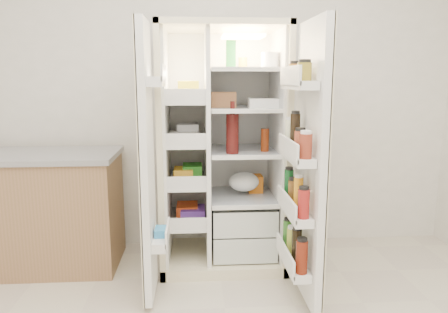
{
  "coord_description": "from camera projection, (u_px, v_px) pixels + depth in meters",
  "views": [
    {
      "loc": [
        -0.17,
        -1.54,
        1.42
      ],
      "look_at": [
        0.02,
        1.25,
        0.9
      ],
      "focal_mm": 34.0,
      "sensor_mm": 36.0,
      "label": 1
    }
  ],
  "objects": [
    {
      "name": "wall_back",
      "position": [
        215.0,
        87.0,
        3.5
      ],
      "size": [
        4.0,
        0.02,
        2.7
      ],
      "primitive_type": "cube",
      "color": "silver",
      "rests_on": "floor"
    },
    {
      "name": "freezer_door",
      "position": [
        148.0,
        165.0,
        2.62
      ],
      "size": [
        0.15,
        0.4,
        1.72
      ],
      "color": "white",
      "rests_on": "floor"
    },
    {
      "name": "fridge_door",
      "position": [
        307.0,
        168.0,
        2.6
      ],
      "size": [
        0.17,
        0.58,
        1.72
      ],
      "color": "white",
      "rests_on": "floor"
    },
    {
      "name": "refrigerator",
      "position": [
        224.0,
        167.0,
        3.27
      ],
      "size": [
        0.92,
        0.7,
        1.8
      ],
      "color": "beige",
      "rests_on": "floor"
    },
    {
      "name": "kitchen_counter",
      "position": [
        38.0,
        210.0,
        3.19
      ],
      "size": [
        1.21,
        0.64,
        0.88
      ],
      "color": "#8E6647",
      "rests_on": "floor"
    }
  ]
}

